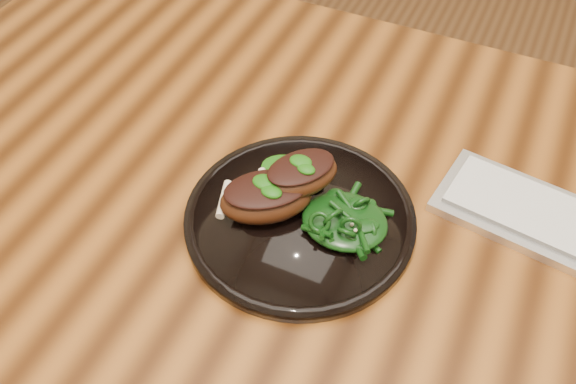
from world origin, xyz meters
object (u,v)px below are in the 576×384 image
at_px(lamb_chop_front, 265,197).
at_px(plate, 300,219).
at_px(greens_heap, 345,217).
at_px(desk, 429,279).

bearing_deg(lamb_chop_front, plate, 14.09).
xyz_separation_m(lamb_chop_front, greens_heap, (0.09, 0.01, -0.01)).
bearing_deg(lamb_chop_front, greens_heap, 9.03).
distance_m(desk, lamb_chop_front, 0.24).
height_order(plate, greens_heap, greens_heap).
bearing_deg(lamb_chop_front, desk, 15.96).
xyz_separation_m(desk, lamb_chop_front, (-0.20, -0.06, 0.12)).
bearing_deg(greens_heap, lamb_chop_front, -170.97).
height_order(desk, greens_heap, greens_heap).
relative_size(plate, greens_heap, 2.72).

